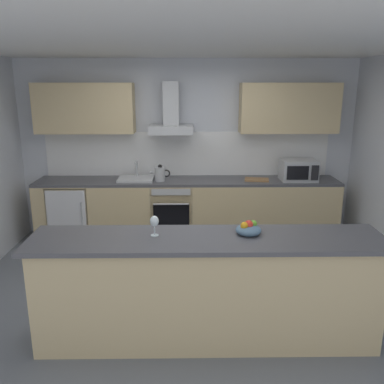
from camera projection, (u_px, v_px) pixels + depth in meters
ground at (188, 294)px, 4.44m from camera, size 5.95×4.99×0.02m
ceiling at (187, 43)px, 3.76m from camera, size 5.95×4.99×0.02m
wall_back at (187, 148)px, 6.08m from camera, size 5.95×0.12×2.60m
backsplash_tile at (187, 154)px, 6.03m from camera, size 4.21×0.02×0.66m
counter_back at (188, 209)px, 5.94m from camera, size 4.36×0.60×0.90m
counter_island at (207, 290)px, 3.51m from camera, size 3.03×0.64×0.99m
upper_cabinets at (187, 108)px, 5.70m from camera, size 4.30×0.32×0.70m
oven at (172, 209)px, 5.90m from camera, size 0.60×0.62×0.80m
refrigerator at (72, 212)px, 5.89m from camera, size 0.58×0.60×0.85m
microwave at (298, 170)px, 5.75m from camera, size 0.50×0.38×0.30m
sink at (136, 178)px, 5.79m from camera, size 0.50×0.40×0.26m
kettle at (160, 174)px, 5.73m from camera, size 0.29×0.15×0.24m
range_hood at (171, 117)px, 5.69m from camera, size 0.62×0.45×0.72m
wine_glass at (154, 222)px, 3.40m from camera, size 0.08×0.08×0.18m
fruit_bowl at (248, 229)px, 3.45m from camera, size 0.22×0.22×0.13m
chopping_board at (257, 180)px, 5.78m from camera, size 0.37×0.28×0.02m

